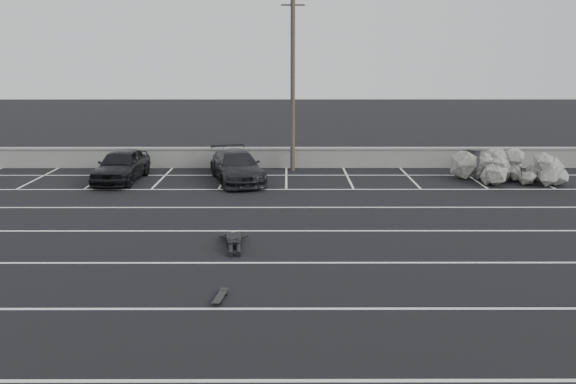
{
  "coord_description": "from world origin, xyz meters",
  "views": [
    {
      "loc": [
        1.03,
        -15.17,
        5.84
      ],
      "look_at": [
        1.07,
        4.47,
        1.0
      ],
      "focal_mm": 35.0,
      "sensor_mm": 36.0,
      "label": 1
    }
  ],
  "objects_px": {
    "trash_bin": "(474,159)",
    "person": "(234,236)",
    "riprap_pile": "(512,173)",
    "utility_pole": "(293,84)",
    "skateboard": "(220,297)",
    "car_right": "(237,166)",
    "car_left": "(121,165)"
  },
  "relations": [
    {
      "from": "car_right",
      "to": "riprap_pile",
      "type": "distance_m",
      "value": 12.92
    },
    {
      "from": "riprap_pile",
      "to": "person",
      "type": "distance_m",
      "value": 15.1
    },
    {
      "from": "skateboard",
      "to": "car_left",
      "type": "bearing_deg",
      "value": 123.46
    },
    {
      "from": "person",
      "to": "trash_bin",
      "type": "bearing_deg",
      "value": 39.63
    },
    {
      "from": "car_left",
      "to": "skateboard",
      "type": "height_order",
      "value": "car_left"
    },
    {
      "from": "person",
      "to": "skateboard",
      "type": "height_order",
      "value": "person"
    },
    {
      "from": "utility_pole",
      "to": "riprap_pile",
      "type": "height_order",
      "value": "utility_pole"
    },
    {
      "from": "car_right",
      "to": "riprap_pile",
      "type": "relative_size",
      "value": 0.95
    },
    {
      "from": "car_right",
      "to": "skateboard",
      "type": "height_order",
      "value": "car_right"
    },
    {
      "from": "car_left",
      "to": "person",
      "type": "height_order",
      "value": "car_left"
    },
    {
      "from": "car_left",
      "to": "skateboard",
      "type": "relative_size",
      "value": 5.82
    },
    {
      "from": "car_right",
      "to": "utility_pole",
      "type": "xyz_separation_m",
      "value": [
        2.65,
        2.51,
        3.7
      ]
    },
    {
      "from": "car_right",
      "to": "trash_bin",
      "type": "bearing_deg",
      "value": -2.83
    },
    {
      "from": "utility_pole",
      "to": "riprap_pile",
      "type": "bearing_deg",
      "value": -14.43
    },
    {
      "from": "utility_pole",
      "to": "trash_bin",
      "type": "height_order",
      "value": "utility_pole"
    },
    {
      "from": "trash_bin",
      "to": "riprap_pile",
      "type": "height_order",
      "value": "riprap_pile"
    },
    {
      "from": "skateboard",
      "to": "trash_bin",
      "type": "bearing_deg",
      "value": 63.19
    },
    {
      "from": "car_left",
      "to": "riprap_pile",
      "type": "xyz_separation_m",
      "value": [
        18.36,
        -0.21,
        -0.34
      ]
    },
    {
      "from": "riprap_pile",
      "to": "car_right",
      "type": "bearing_deg",
      "value": 179.44
    },
    {
      "from": "riprap_pile",
      "to": "skateboard",
      "type": "distance_m",
      "value": 17.86
    },
    {
      "from": "skateboard",
      "to": "utility_pole",
      "type": "bearing_deg",
      "value": 91.5
    },
    {
      "from": "car_left",
      "to": "trash_bin",
      "type": "height_order",
      "value": "car_left"
    },
    {
      "from": "car_left",
      "to": "car_right",
      "type": "height_order",
      "value": "car_left"
    },
    {
      "from": "utility_pole",
      "to": "skateboard",
      "type": "bearing_deg",
      "value": -97.02
    },
    {
      "from": "person",
      "to": "riprap_pile",
      "type": "bearing_deg",
      "value": 29.39
    },
    {
      "from": "utility_pole",
      "to": "person",
      "type": "relative_size",
      "value": 3.44
    },
    {
      "from": "car_left",
      "to": "utility_pole",
      "type": "height_order",
      "value": "utility_pole"
    },
    {
      "from": "trash_bin",
      "to": "person",
      "type": "bearing_deg",
      "value": -133.94
    },
    {
      "from": "person",
      "to": "car_right",
      "type": "bearing_deg",
      "value": 87.85
    },
    {
      "from": "trash_bin",
      "to": "skateboard",
      "type": "distance_m",
      "value": 19.72
    },
    {
      "from": "car_left",
      "to": "riprap_pile",
      "type": "distance_m",
      "value": 18.36
    },
    {
      "from": "car_right",
      "to": "person",
      "type": "relative_size",
      "value": 1.94
    }
  ]
}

